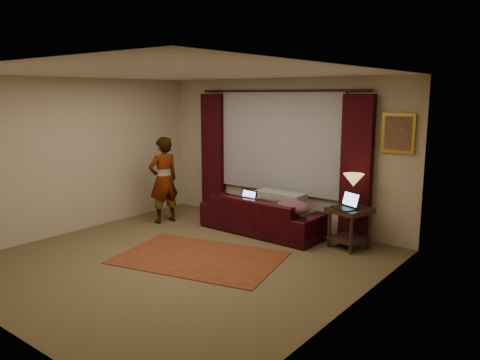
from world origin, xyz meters
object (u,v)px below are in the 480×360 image
at_px(laptop_sofa, 244,198).
at_px(person, 163,180).
at_px(laptop_table, 344,201).
at_px(end_table, 349,228).
at_px(sofa, 263,207).
at_px(tiffany_lamp, 353,190).

relative_size(laptop_sofa, person, 0.24).
bearing_deg(laptop_table, laptop_sofa, -152.83).
bearing_deg(person, end_table, 116.42).
height_order(sofa, person, person).
bearing_deg(end_table, sofa, -174.93).
bearing_deg(tiffany_lamp, sofa, -170.70).
bearing_deg(laptop_table, person, -146.20).
height_order(sofa, end_table, sofa).
bearing_deg(laptop_table, tiffany_lamp, 107.43).
relative_size(tiffany_lamp, laptop_table, 1.33).
relative_size(sofa, person, 1.37).
bearing_deg(tiffany_lamp, person, -165.99).
relative_size(sofa, laptop_table, 5.71).
bearing_deg(sofa, laptop_sofa, 17.99).
height_order(sofa, laptop_sofa, sofa).
distance_m(laptop_sofa, tiffany_lamp, 1.90).
height_order(tiffany_lamp, laptop_table, tiffany_lamp).
distance_m(laptop_sofa, person, 1.56).
xyz_separation_m(laptop_sofa, person, (-1.47, -0.48, 0.22)).
xyz_separation_m(sofa, person, (-1.81, -0.58, 0.35)).
distance_m(end_table, laptop_table, 0.46).
xyz_separation_m(end_table, person, (-3.33, -0.71, 0.47)).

